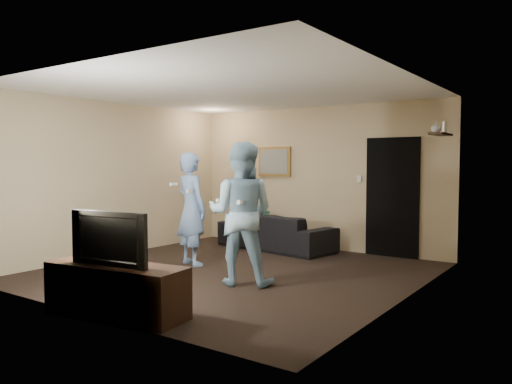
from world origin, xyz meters
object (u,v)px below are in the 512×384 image
Objects in this scene: wii_player_right at (241,213)px; wii_player_left at (192,209)px; television at (115,238)px; tv_console at (116,291)px; sofa at (276,231)px.

wii_player_left is at bearing 158.08° from wii_player_right.
wii_player_left is (-1.09, 2.35, 0.06)m from television.
wii_player_left is at bearing 107.23° from tv_console.
television is (0.78, -4.28, 0.48)m from sofa.
sofa is at bearing 92.79° from television.
television is 0.53× the size of wii_player_right.
television is 2.59m from wii_player_left.
sofa is 2.75m from wii_player_right.
wii_player_left is (-0.30, -1.93, 0.54)m from sofa.
sofa is 4.38m from television.
wii_player_right is (1.05, -2.48, 0.60)m from sofa.
television is at bearing 109.33° from sofa.
wii_player_right is at bearing 74.09° from television.
wii_player_right is at bearing -21.92° from wii_player_left.
sofa is 2.30× the size of television.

